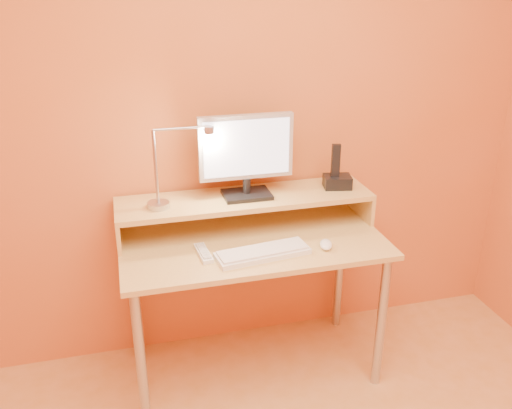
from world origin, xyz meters
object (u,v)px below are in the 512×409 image
object	(u,v)px
monitor_panel	(246,147)
mouse	(326,244)
phone_dock	(337,182)
remote_control	(203,253)
lamp_base	(158,205)
keyboard	(263,253)

from	to	relation	value
monitor_panel	mouse	size ratio (longest dim) A/B	4.55
phone_dock	mouse	distance (m)	0.38
phone_dock	remote_control	world-z (taller)	phone_dock
mouse	monitor_panel	bearing A→B (deg)	151.36
lamp_base	mouse	xyz separation A→B (m)	(0.70, -0.27, -0.16)
lamp_base	remote_control	size ratio (longest dim) A/B	0.58
lamp_base	keyboard	bearing A→B (deg)	-33.05
lamp_base	phone_dock	bearing A→B (deg)	1.98
monitor_panel	remote_control	xyz separation A→B (m)	(-0.25, -0.24, -0.39)
keyboard	mouse	size ratio (longest dim) A/B	4.26
monitor_panel	keyboard	world-z (taller)	monitor_panel
monitor_panel	lamp_base	world-z (taller)	monitor_panel
lamp_base	monitor_panel	bearing A→B (deg)	5.54
keyboard	monitor_panel	bearing A→B (deg)	82.41
monitor_panel	lamp_base	distance (m)	0.47
phone_dock	mouse	size ratio (longest dim) A/B	1.35
keyboard	phone_dock	bearing A→B (deg)	25.89
lamp_base	mouse	distance (m)	0.77
monitor_panel	remote_control	size ratio (longest dim) A/B	2.54
phone_dock	keyboard	world-z (taller)	phone_dock
phone_dock	mouse	bearing A→B (deg)	-107.70
monitor_panel	mouse	distance (m)	0.57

